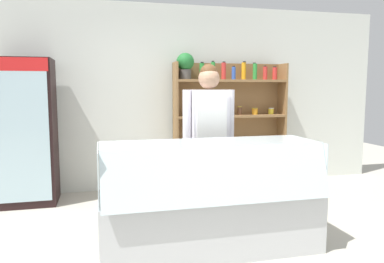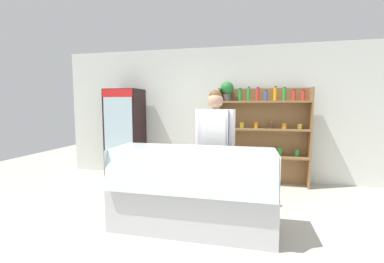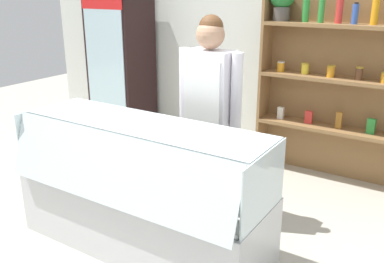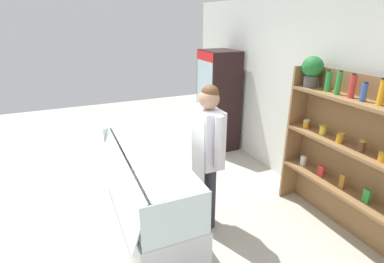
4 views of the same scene
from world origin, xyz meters
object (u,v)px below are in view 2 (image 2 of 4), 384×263
shelving_unit (259,127)px  deli_display_case (192,204)px  drinks_fridge (125,134)px  shop_clerk (215,139)px

shelving_unit → deli_display_case: bearing=-112.2°
shelving_unit → drinks_fridge: bearing=-176.5°
drinks_fridge → shelving_unit: size_ratio=0.94×
deli_display_case → shop_clerk: (0.19, 0.68, 0.73)m
shelving_unit → deli_display_case: 2.39m
drinks_fridge → shelving_unit: 2.73m
shelving_unit → deli_display_case: size_ratio=1.00×
shelving_unit → shop_clerk: bearing=-115.3°
drinks_fridge → deli_display_case: drinks_fridge is taller
shelving_unit → shop_clerk: 1.56m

